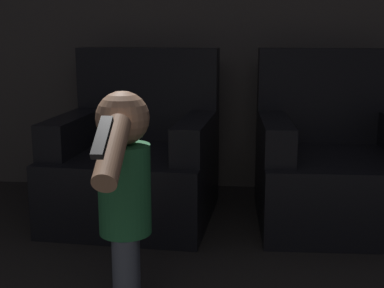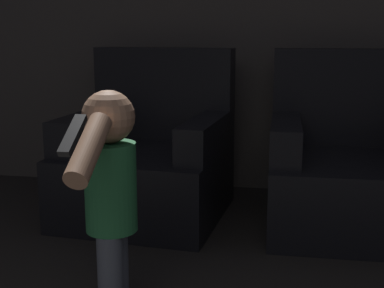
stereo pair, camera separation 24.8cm
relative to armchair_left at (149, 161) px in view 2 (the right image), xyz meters
The scene contains 3 objects.
armchair_left is the anchor object (origin of this frame).
armchair_right 1.17m from the armchair_left, ahead, with size 0.90×0.90×0.99m.
person_toddler 1.24m from the armchair_left, 82.15° to the right, with size 0.19×0.60×0.88m.
Camera 2 is at (0.42, 0.82, 1.09)m, focal length 50.00 mm.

